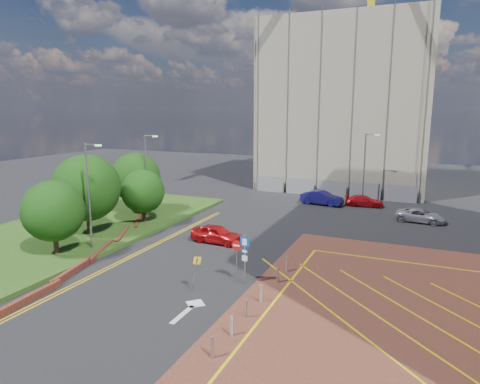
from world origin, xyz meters
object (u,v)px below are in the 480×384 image
Objects in this scene: lamp_back at (365,165)px; tree_c at (143,191)px; tree_b at (86,188)px; car_blue_back at (322,198)px; tree_a at (53,211)px; tree_d at (136,177)px; car_red_left at (217,234)px; sign_cluster at (242,254)px; lamp_left_far at (147,172)px; lamp_left_near at (89,192)px; car_silver_back at (421,216)px; car_red_back at (364,201)px; warning_sign at (195,269)px.

tree_c is at bearing -134.32° from lamp_back.
car_blue_back is (15.39, 20.11, -3.46)m from tree_b.
tree_b is at bearing 106.70° from tree_a.
tree_d reaches higher than car_red_left.
sign_cluster is at bearing -35.58° from tree_d.
lamp_left_far is at bearing -139.14° from lamp_back.
tree_c is 0.61× the size of lamp_left_near.
lamp_left_far reaches higher than lamp_back.
lamp_back is 9.85m from car_silver_back.
lamp_left_near is at bearing 139.24° from car_red_back.
tree_d is 25.47m from lamp_back.
tree_b is (-1.50, 5.00, 0.73)m from tree_a.
car_red_left is at bearing 40.46° from tree_a.
tree_a is 0.68× the size of lamp_back.
tree_a is at bearing -122.85° from lamp_back.
lamp_left_near is 1.69× the size of car_blue_back.
tree_c is 1.09× the size of car_silver_back.
tree_b is 1.43× the size of car_blue_back.
tree_d reaches higher than car_silver_back.
tree_d is 1.45× the size of car_red_back.
sign_cluster is at bearing -36.82° from lamp_left_far.
tree_c is at bearing 120.89° from car_silver_back.
sign_cluster is at bearing -33.16° from tree_c.
tree_c is at bearing 97.69° from lamp_left_near.
sign_cluster is (15.80, -4.02, -2.28)m from tree_b.
tree_d is (-3.00, 3.00, 0.68)m from tree_c.
warning_sign is 26.41m from car_blue_back.
lamp_left_near is 1.87× the size of car_red_left.
car_blue_back is at bearing 61.96° from lamp_left_near.
lamp_left_far is 1.69× the size of car_blue_back.
lamp_left_far is 1.87× the size of car_red_left.
tree_a reaches higher than warning_sign.
car_red_back is at bearing 32.19° from tree_d.
sign_cluster is 25.56m from car_red_back.
tree_d is (-1.00, 8.00, -0.37)m from tree_b.
lamp_back reaches higher than car_blue_back.
car_red_back is (18.85, 14.17, -4.05)m from lamp_left_far.
car_red_left is 17.92m from car_blue_back.
car_silver_back is at bearing 61.95° from warning_sign.
tree_d reaches higher than sign_cluster.
tree_a is 1.15× the size of car_blue_back.
car_red_left is (-3.11, 9.06, -0.70)m from warning_sign.
lamp_back is 6.22m from car_blue_back.
lamp_left_far is at bearing 92.01° from tree_a.
sign_cluster is 0.77× the size of car_red_back.
tree_a is 12.51m from warning_sign.
lamp_left_far is at bearing 143.18° from sign_cluster.
car_silver_back is (6.22, -6.67, -3.73)m from lamp_back.
lamp_left_far is 1.00× the size of lamp_back.
car_blue_back is (4.72, 17.29, 0.05)m from car_red_left.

